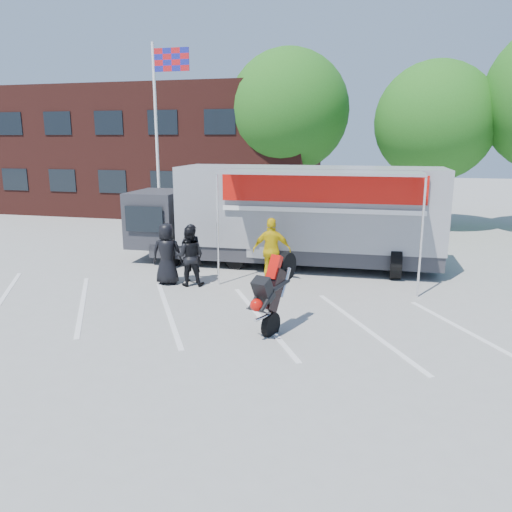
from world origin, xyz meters
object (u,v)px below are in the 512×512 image
at_px(spectator_leather_b, 192,253).
at_px(spectator_leather_c, 189,256).
at_px(tree_mid, 435,122).
at_px(spectator_leather_a, 167,254).
at_px(spectator_hivis, 272,250).
at_px(stunt_bike_rider, 284,326).
at_px(parked_motorcycle, 256,271).
at_px(transporter_truck, 293,265).
at_px(flagpole, 161,117).
at_px(tree_left, 288,111).

height_order(spectator_leather_b, spectator_leather_c, spectator_leather_b).
bearing_deg(tree_mid, spectator_leather_b, -123.56).
distance_m(spectator_leather_a, spectator_leather_c, 0.69).
bearing_deg(spectator_hivis, spectator_leather_a, 8.54).
bearing_deg(tree_mid, spectator_leather_c, -122.57).
bearing_deg(spectator_leather_a, stunt_bike_rider, 137.29).
bearing_deg(stunt_bike_rider, tree_mid, 93.52).
relative_size(parked_motorcycle, spectator_leather_a, 1.15).
bearing_deg(spectator_leather_b, parked_motorcycle, -129.01).
relative_size(tree_mid, spectator_leather_b, 4.35).
xyz_separation_m(spectator_leather_b, spectator_hivis, (2.30, 0.58, 0.08)).
bearing_deg(spectator_leather_c, parked_motorcycle, -140.00).
distance_m(transporter_truck, spectator_leather_c, 4.07).
xyz_separation_m(flagpole, tree_mid, (11.24, 5.00, -0.11)).
distance_m(parked_motorcycle, spectator_leather_c, 2.66).
relative_size(flagpole, tree_mid, 1.04).
relative_size(tree_left, spectator_leather_c, 4.96).
xyz_separation_m(flagpole, spectator_hivis, (5.99, -5.81, -4.09)).
distance_m(tree_mid, spectator_hivis, 12.66).
bearing_deg(spectator_leather_a, spectator_leather_c, 170.55).
bearing_deg(spectator_leather_a, spectator_hivis, -172.16).
height_order(transporter_truck, spectator_leather_a, spectator_leather_a).
relative_size(spectator_leather_c, spectator_hivis, 0.90).
bearing_deg(transporter_truck, spectator_hivis, -98.60).
xyz_separation_m(tree_mid, stunt_bike_rider, (-4.20, -14.33, -4.94)).
height_order(flagpole, spectator_leather_b, flagpole).
bearing_deg(tree_left, spectator_leather_a, -95.33).
relative_size(tree_left, tree_mid, 1.13).
height_order(spectator_leather_a, spectator_hivis, spectator_hivis).
xyz_separation_m(tree_mid, spectator_leather_a, (-8.19, -11.74, -4.04)).
distance_m(flagpole, tree_left, 7.37).
height_order(tree_mid, stunt_bike_rider, tree_mid).
xyz_separation_m(spectator_leather_b, spectator_leather_c, (0.06, -0.34, -0.01)).
distance_m(transporter_truck, spectator_leather_b, 3.86).
relative_size(flagpole, tree_left, 0.93).
distance_m(tree_left, spectator_leather_b, 13.26).
bearing_deg(flagpole, stunt_bike_rider, -52.93).
height_order(spectator_leather_c, spectator_hivis, spectator_hivis).
distance_m(tree_mid, parked_motorcycle, 12.44).
bearing_deg(tree_mid, tree_left, 171.87).
distance_m(flagpole, parked_motorcycle, 8.66).
bearing_deg(spectator_leather_b, transporter_truck, -129.78).
bearing_deg(tree_left, tree_mid, -8.13).
distance_m(tree_mid, stunt_bike_rider, 15.73).
distance_m(tree_mid, transporter_truck, 11.15).
bearing_deg(spectator_leather_b, tree_mid, -120.22).
bearing_deg(spectator_hivis, spectator_leather_b, 5.14).
distance_m(stunt_bike_rider, spectator_leather_b, 4.55).
bearing_deg(parked_motorcycle, spectator_leather_a, 137.81).
height_order(parked_motorcycle, spectator_hivis, spectator_hivis).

